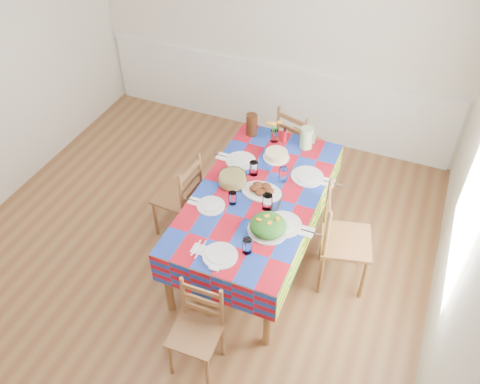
% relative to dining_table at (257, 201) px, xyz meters
% --- Properties ---
extents(room, '(4.58, 5.08, 2.78)m').
position_rel_dining_table_xyz_m(room, '(-0.58, -0.42, 0.66)').
color(room, brown).
rests_on(room, ground).
extents(wainscot, '(4.41, 0.06, 0.92)m').
position_rel_dining_table_xyz_m(wainscot, '(-0.58, 2.06, -0.21)').
color(wainscot, white).
rests_on(wainscot, room).
extents(window_right, '(0.00, 1.40, 1.40)m').
position_rel_dining_table_xyz_m(window_right, '(1.65, -0.12, 0.81)').
color(window_right, white).
rests_on(window_right, room).
extents(dining_table, '(1.08, 2.00, 0.78)m').
position_rel_dining_table_xyz_m(dining_table, '(0.00, 0.00, 0.00)').
color(dining_table, brown).
rests_on(dining_table, room).
extents(setting_near_head, '(0.46, 0.31, 0.14)m').
position_rel_dining_table_xyz_m(setting_near_head, '(0.05, -0.75, 0.12)').
color(setting_near_head, silver).
rests_on(setting_near_head, dining_table).
extents(setting_left_near, '(0.45, 0.27, 0.12)m').
position_rel_dining_table_xyz_m(setting_left_near, '(-0.26, -0.27, 0.11)').
color(setting_left_near, silver).
rests_on(setting_left_near, dining_table).
extents(setting_left_far, '(0.53, 0.31, 0.14)m').
position_rel_dining_table_xyz_m(setting_left_far, '(-0.26, 0.32, 0.12)').
color(setting_left_far, silver).
rests_on(setting_left_far, dining_table).
extents(setting_right_near, '(0.58, 0.34, 0.15)m').
position_rel_dining_table_xyz_m(setting_right_near, '(0.28, -0.23, 0.12)').
color(setting_right_near, silver).
rests_on(setting_right_near, dining_table).
extents(setting_right_far, '(0.57, 0.33, 0.15)m').
position_rel_dining_table_xyz_m(setting_right_far, '(0.28, 0.34, 0.12)').
color(setting_right_far, silver).
rests_on(setting_right_far, dining_table).
extents(meat_platter, '(0.37, 0.27, 0.07)m').
position_rel_dining_table_xyz_m(meat_platter, '(0.03, 0.03, 0.12)').
color(meat_platter, silver).
rests_on(meat_platter, dining_table).
extents(salad_platter, '(0.34, 0.34, 0.14)m').
position_rel_dining_table_xyz_m(salad_platter, '(0.24, -0.39, 0.14)').
color(salad_platter, silver).
rests_on(salad_platter, dining_table).
extents(pasta_bowl, '(0.26, 0.26, 0.09)m').
position_rel_dining_table_xyz_m(pasta_bowl, '(-0.26, 0.04, 0.13)').
color(pasta_bowl, white).
rests_on(pasta_bowl, dining_table).
extents(cake, '(0.26, 0.26, 0.07)m').
position_rel_dining_table_xyz_m(cake, '(-0.02, 0.55, 0.12)').
color(cake, silver).
rests_on(cake, dining_table).
extents(serving_utensils, '(0.15, 0.34, 0.01)m').
position_rel_dining_table_xyz_m(serving_utensils, '(0.20, -0.08, 0.09)').
color(serving_utensils, black).
rests_on(serving_utensils, dining_table).
extents(flower_vase, '(0.15, 0.13, 0.25)m').
position_rel_dining_table_xyz_m(flower_vase, '(-0.13, 0.80, 0.19)').
color(flower_vase, white).
rests_on(flower_vase, dining_table).
extents(hot_sauce, '(0.04, 0.04, 0.16)m').
position_rel_dining_table_xyz_m(hot_sauce, '(-0.03, 0.83, 0.17)').
color(hot_sauce, red).
rests_on(hot_sauce, dining_table).
extents(green_pitcher, '(0.13, 0.13, 0.22)m').
position_rel_dining_table_xyz_m(green_pitcher, '(0.19, 0.83, 0.20)').
color(green_pitcher, '#9CC58B').
rests_on(green_pitcher, dining_table).
extents(tea_pitcher, '(0.12, 0.12, 0.23)m').
position_rel_dining_table_xyz_m(tea_pitcher, '(-0.39, 0.83, 0.20)').
color(tea_pitcher, '#331A0B').
rests_on(tea_pitcher, dining_table).
extents(name_card, '(0.08, 0.02, 0.02)m').
position_rel_dining_table_xyz_m(name_card, '(0.00, -0.95, 0.10)').
color(name_card, silver).
rests_on(name_card, dining_table).
extents(chair_near, '(0.38, 0.36, 0.84)m').
position_rel_dining_table_xyz_m(chair_near, '(-0.00, -1.27, -0.28)').
color(chair_near, brown).
rests_on(chair_near, room).
extents(chair_far, '(0.51, 0.50, 0.94)m').
position_rel_dining_table_xyz_m(chair_far, '(-0.01, 1.27, -0.23)').
color(chair_far, brown).
rests_on(chair_far, room).
extents(chair_left, '(0.41, 0.43, 0.92)m').
position_rel_dining_table_xyz_m(chair_left, '(-0.80, -0.00, -0.24)').
color(chair_left, brown).
rests_on(chair_left, room).
extents(chair_right, '(0.53, 0.55, 1.03)m').
position_rel_dining_table_xyz_m(chair_right, '(0.80, -0.01, -0.18)').
color(chair_right, brown).
rests_on(chair_right, room).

